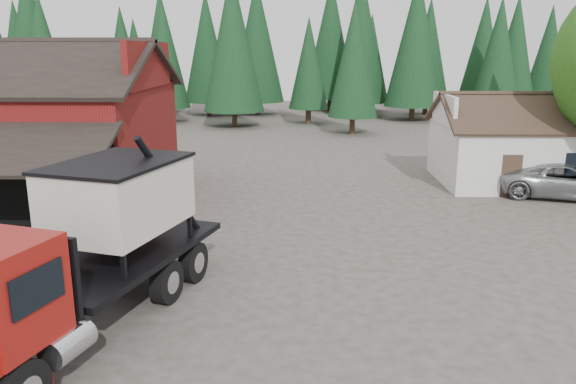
{
  "coord_description": "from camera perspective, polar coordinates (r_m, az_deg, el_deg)",
  "views": [
    {
      "loc": [
        1.71,
        -15.42,
        6.68
      ],
      "look_at": [
        1.33,
        3.69,
        1.8
      ],
      "focal_mm": 35.0,
      "sensor_mm": 36.0,
      "label": 1
    }
  ],
  "objects": [
    {
      "name": "ground",
      "position": [
        16.89,
        -4.83,
        -9.03
      ],
      "size": [
        120.0,
        120.0,
        0.0
      ],
      "primitive_type": "plane",
      "color": "#463E37",
      "rests_on": "ground"
    },
    {
      "name": "red_barn",
      "position": [
        28.61,
        -25.35,
        4.93
      ],
      "size": [
        12.8,
        13.63,
        7.18
      ],
      "color": "maroon",
      "rests_on": "ground"
    },
    {
      "name": "farmhouse",
      "position": [
        30.98,
        22.55,
        3.91
      ],
      "size": [
        8.6,
        6.42,
        4.65
      ],
      "color": "silver",
      "rests_on": "ground"
    },
    {
      "name": "conifer_backdrop",
      "position": [
        57.83,
        -0.56,
        7.68
      ],
      "size": [
        76.0,
        16.0,
        16.0
      ],
      "primitive_type": null,
      "color": "black",
      "rests_on": "ground"
    },
    {
      "name": "near_pine_b",
      "position": [
        45.62,
        6.72,
        13.23
      ],
      "size": [
        3.96,
        3.96,
        10.4
      ],
      "color": "#382619",
      "rests_on": "ground"
    },
    {
      "name": "near_pine_d",
      "position": [
        49.75,
        -5.64,
        15.08
      ],
      "size": [
        5.28,
        5.28,
        13.4
      ],
      "color": "#382619",
      "rests_on": "ground"
    },
    {
      "name": "feed_truck",
      "position": [
        14.24,
        -20.42,
        -5.37
      ],
      "size": [
        5.44,
        10.3,
        4.5
      ],
      "rotation": [
        0.0,
        0.0,
        -0.3
      ],
      "color": "black",
      "rests_on": "ground"
    },
    {
      "name": "silver_car",
      "position": [
        28.83,
        26.34,
        1.07
      ],
      "size": [
        6.37,
        4.24,
        1.62
      ],
      "primitive_type": "imported",
      "rotation": [
        0.0,
        0.0,
        1.28
      ],
      "color": "#9DA1A5",
      "rests_on": "ground"
    }
  ]
}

